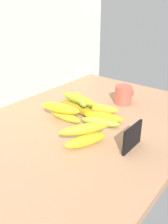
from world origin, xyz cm
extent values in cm
cube|color=tan|center=(0.00, 0.00, 1.50)|extent=(110.00, 76.00, 3.00)
cube|color=silver|center=(0.00, 39.00, 35.00)|extent=(130.00, 2.00, 70.00)
cube|color=black|center=(-4.51, -23.15, 7.20)|extent=(11.00, 0.80, 8.40)
cube|color=olive|center=(-4.51, -22.35, 3.30)|extent=(9.90, 1.20, 0.60)
cylinder|color=#D45644|center=(26.28, -2.13, 7.20)|extent=(7.70, 7.70, 8.41)
torus|color=#D45644|center=(31.13, -2.13, 7.20)|extent=(1.00, 5.71, 5.71)
ellipsoid|color=yellow|center=(-12.34, -10.33, 4.93)|extent=(15.48, 9.66, 3.85)
ellipsoid|color=yellow|center=(11.24, 1.13, 4.89)|extent=(9.86, 17.28, 3.78)
ellipsoid|color=#A58919|center=(5.64, 8.08, 5.19)|extent=(5.98, 19.62, 4.38)
ellipsoid|color=#97B635|center=(1.95, -6.33, 4.62)|extent=(8.07, 15.40, 3.23)
ellipsoid|color=yellow|center=(5.62, -5.11, 4.89)|extent=(8.70, 16.10, 3.78)
ellipsoid|color=yellow|center=(-2.68, 7.44, 4.71)|extent=(3.54, 15.29, 3.42)
ellipsoid|color=yellow|center=(-4.12, 8.63, 8.42)|extent=(7.67, 17.20, 4.00)
ellipsoid|color=gold|center=(-11.73, -9.27, 8.58)|extent=(16.19, 12.44, 3.45)
ellipsoid|color=#95BC33|center=(6.73, 7.50, 9.14)|extent=(12.22, 14.88, 3.52)
ellipsoid|color=#9CB326|center=(5.73, 7.51, 9.35)|extent=(4.89, 17.46, 3.94)
camera|label=1|loc=(-66.95, -52.42, 47.70)|focal=39.33mm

